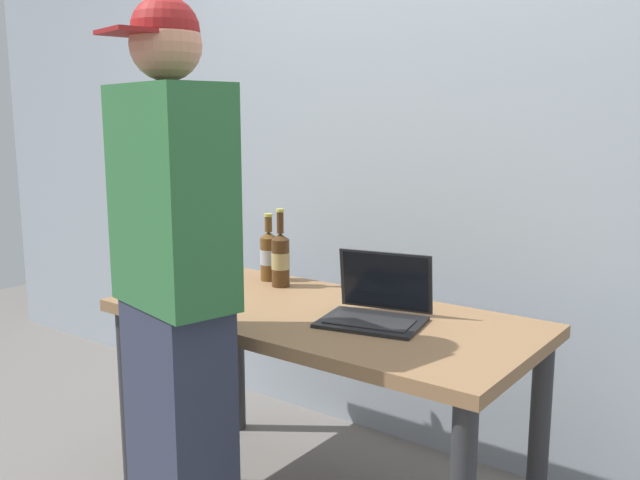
{
  "coord_description": "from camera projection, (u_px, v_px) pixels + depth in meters",
  "views": [
    {
      "loc": [
        1.36,
        -1.83,
        1.39
      ],
      "look_at": [
        0.0,
        0.0,
        0.98
      ],
      "focal_mm": 38.5,
      "sensor_mm": 36.0,
      "label": 1
    }
  ],
  "objects": [
    {
      "name": "desk",
      "position": [
        320.0,
        340.0,
        2.37
      ],
      "size": [
        1.48,
        0.71,
        0.73
      ],
      "color": "olive",
      "rests_on": "ground"
    },
    {
      "name": "laptop",
      "position": [
        376.0,
        306.0,
        2.25
      ],
      "size": [
        0.37,
        0.34,
        0.22
      ],
      "color": "black",
      "rests_on": "desk"
    },
    {
      "name": "beer_bottle_amber",
      "position": [
        281.0,
        258.0,
        2.69
      ],
      "size": [
        0.07,
        0.07,
        0.31
      ],
      "color": "#472B14",
      "rests_on": "desk"
    },
    {
      "name": "beer_bottle_brown",
      "position": [
        269.0,
        254.0,
        2.79
      ],
      "size": [
        0.07,
        0.07,
        0.27
      ],
      "color": "brown",
      "rests_on": "desk"
    },
    {
      "name": "person_figure",
      "position": [
        175.0,
        295.0,
        2.01
      ],
      "size": [
        0.44,
        0.33,
        1.72
      ],
      "color": "#2D3347",
      "rests_on": "ground"
    },
    {
      "name": "coffee_mug",
      "position": [
        199.0,
        287.0,
        2.49
      ],
      "size": [
        0.11,
        0.08,
        0.1
      ],
      "color": "white",
      "rests_on": "desk"
    },
    {
      "name": "back_wall",
      "position": [
        421.0,
        140.0,
        2.81
      ],
      "size": [
        6.0,
        0.1,
        2.6
      ],
      "primitive_type": "cube",
      "color": "#99A3AD",
      "rests_on": "ground"
    }
  ]
}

